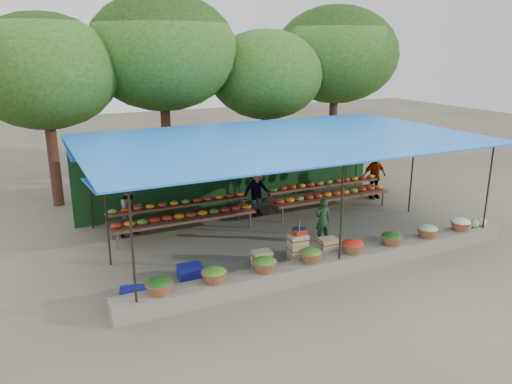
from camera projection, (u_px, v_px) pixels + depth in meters
name	position (u px, v px, depth m)	size (l,w,h in m)	color
ground	(280.00, 235.00, 14.41)	(60.00, 60.00, 0.00)	brown
stone_curb	(335.00, 264.00, 11.98)	(10.60, 0.55, 0.40)	#685E53
stall_canopy	(280.00, 143.00, 13.73)	(10.80, 6.60, 2.82)	black
produce_baskets	(332.00, 251.00, 11.84)	(8.98, 0.58, 0.34)	brown
netting_backdrop	(236.00, 169.00, 16.79)	(10.60, 0.06, 2.50)	#16401E
tree_row	(216.00, 61.00, 18.57)	(16.51, 5.50, 7.12)	#321E12
fruit_table_left	(182.00, 213.00, 14.37)	(4.21, 0.95, 0.93)	#4A2A1D
fruit_table_right	(328.00, 192.00, 16.46)	(4.21, 0.95, 0.93)	#4A2A1D
crate_counter	(297.00, 252.00, 12.41)	(2.38, 0.37, 0.77)	tan
weighing_scale	(299.00, 231.00, 12.28)	(0.32, 0.32, 0.35)	#B32A0E
vendor_seated	(323.00, 220.00, 13.75)	(0.45, 0.30, 1.24)	#1C3E1F
customer_left	(131.00, 210.00, 14.13)	(0.74, 0.58, 1.52)	slate
customer_mid	(257.00, 191.00, 15.80)	(1.05, 0.61, 1.63)	slate
customer_right	(374.00, 176.00, 17.69)	(0.95, 0.39, 1.62)	slate
blue_crate_front	(134.00, 296.00, 10.51)	(0.57, 0.41, 0.34)	navy
blue_crate_back	(190.00, 272.00, 11.65)	(0.55, 0.40, 0.33)	navy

